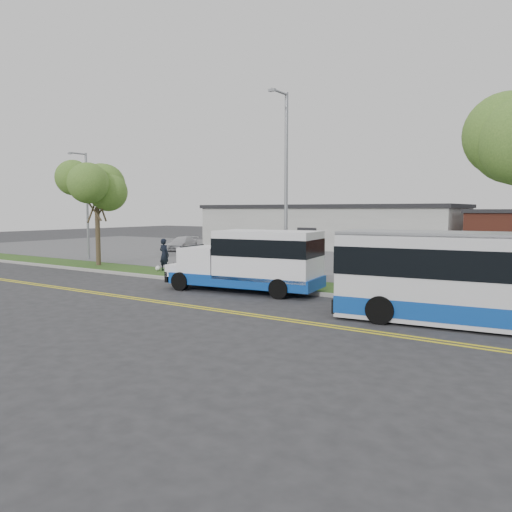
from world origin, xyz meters
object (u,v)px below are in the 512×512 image
Objects in this scene: shuttle_bus at (253,259)px; transit_bus at (512,281)px; tree_west at (97,191)px; parked_car_b at (182,243)px; pedestrian at (164,255)px; parked_car_a at (264,248)px; streetlight_far at (86,201)px; streetlight_near at (285,182)px.

transit_bus is at bearing -14.90° from shuttle_bus.
parked_car_b is (-3.78, 12.53, -4.40)m from tree_west.
transit_bus reaches higher than pedestrian.
shuttle_bus is 14.95m from parked_car_a.
tree_west reaches higher than transit_bus.
pedestrian is at bearing 160.56° from transit_bus.
shuttle_bus reaches higher than pedestrian.
transit_bus is at bearing -45.07° from parked_car_b.
parked_car_a reaches higher than parked_car_b.
parked_car_a is at bearing 34.84° from streetlight_far.
pedestrian is at bearing -11.63° from streetlight_far.
parked_car_b is (-10.83, 2.62, -0.19)m from parked_car_a.
parked_car_a is (11.05, 7.69, -3.56)m from streetlight_far.
transit_bus is at bearing 169.92° from pedestrian.
parked_car_a is at bearing 113.44° from shuttle_bus.
transit_bus is (29.74, -6.56, -2.90)m from streetlight_far.
tree_west is 15.43m from shuttle_bus.
shuttle_bus is at bearing 165.97° from transit_bus.
streetlight_near reaches higher than parked_car_a.
transit_bus is at bearing -12.43° from streetlight_far.
streetlight_far reaches higher than parked_car_b.
tree_west is 15.01m from streetlight_near.
streetlight_near is 1.19× the size of streetlight_far.
streetlight_far is 1.62× the size of parked_car_a.
parked_car_b is (-9.78, 12.37, -0.38)m from pedestrian.
parked_car_a is (-7.67, 12.81, -0.63)m from shuttle_bus.
streetlight_far is (-19.00, 2.69, -0.76)m from streetlight_near.
pedestrian reaches higher than parked_car_a.
streetlight_far is at bearing 160.97° from transit_bus.
pedestrian is (-9.00, 0.63, -4.14)m from streetlight_near.
streetlight_near is at bearing 153.59° from transit_bus.
streetlight_near is at bearing 178.76° from pedestrian.
tree_west is at bearing -88.54° from parked_car_b.
parked_car_b is (-29.52, 16.87, -0.85)m from transit_bus.
streetlight_far is 10.98m from parked_car_b.
pedestrian is (-8.72, 3.06, -0.45)m from shuttle_bus.
transit_bus is 20.25m from pedestrian.
shuttle_bus is 24.11m from parked_car_b.
streetlight_far is 19.63m from shuttle_bus.
shuttle_bus is 3.91× the size of pedestrian.
shuttle_bus is (18.72, -5.12, -2.93)m from streetlight_far.
pedestrian is at bearing 153.18° from shuttle_bus.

